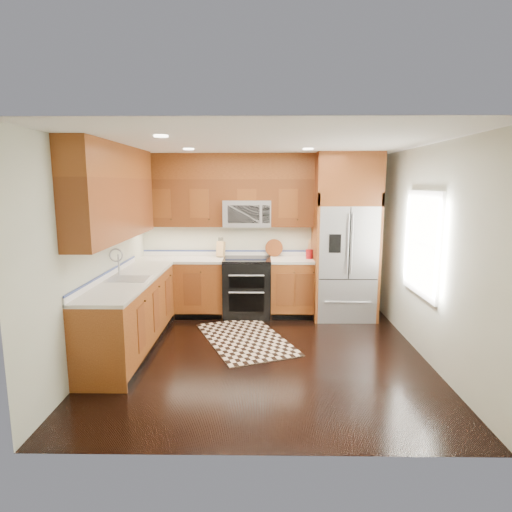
{
  "coord_description": "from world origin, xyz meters",
  "views": [
    {
      "loc": [
        -0.02,
        -5.08,
        2.14
      ],
      "look_at": [
        -0.09,
        0.6,
        1.17
      ],
      "focal_mm": 30.0,
      "sensor_mm": 36.0,
      "label": 1
    }
  ],
  "objects_px": {
    "rug": "(245,339)",
    "utensil_crock": "(309,252)",
    "range": "(247,287)",
    "refrigerator": "(345,237)",
    "knife_block": "(221,249)"
  },
  "relations": [
    {
      "from": "range",
      "to": "utensil_crock",
      "type": "distance_m",
      "value": 1.16
    },
    {
      "from": "range",
      "to": "knife_block",
      "type": "relative_size",
      "value": 2.96
    },
    {
      "from": "range",
      "to": "refrigerator",
      "type": "distance_m",
      "value": 1.76
    },
    {
      "from": "knife_block",
      "to": "utensil_crock",
      "type": "bearing_deg",
      "value": -6.76
    },
    {
      "from": "range",
      "to": "utensil_crock",
      "type": "xyz_separation_m",
      "value": [
        1.0,
        0.04,
        0.58
      ]
    },
    {
      "from": "range",
      "to": "refrigerator",
      "type": "bearing_deg",
      "value": -1.4
    },
    {
      "from": "rug",
      "to": "utensil_crock",
      "type": "distance_m",
      "value": 1.83
    },
    {
      "from": "refrigerator",
      "to": "rug",
      "type": "bearing_deg",
      "value": -145.44
    },
    {
      "from": "knife_block",
      "to": "utensil_crock",
      "type": "height_order",
      "value": "knife_block"
    },
    {
      "from": "refrigerator",
      "to": "knife_block",
      "type": "relative_size",
      "value": 8.15
    },
    {
      "from": "range",
      "to": "knife_block",
      "type": "xyz_separation_m",
      "value": [
        -0.44,
        0.21,
        0.6
      ]
    },
    {
      "from": "refrigerator",
      "to": "rug",
      "type": "distance_m",
      "value": 2.27
    },
    {
      "from": "refrigerator",
      "to": "rug",
      "type": "height_order",
      "value": "refrigerator"
    },
    {
      "from": "utensil_crock",
      "to": "refrigerator",
      "type": "bearing_deg",
      "value": -8.28
    },
    {
      "from": "utensil_crock",
      "to": "range",
      "type": "bearing_deg",
      "value": -177.59
    }
  ]
}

